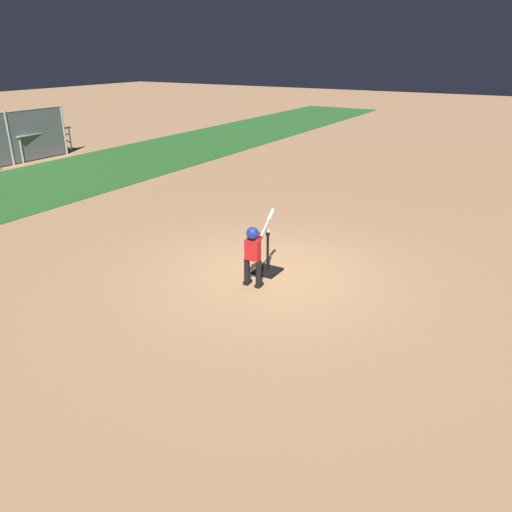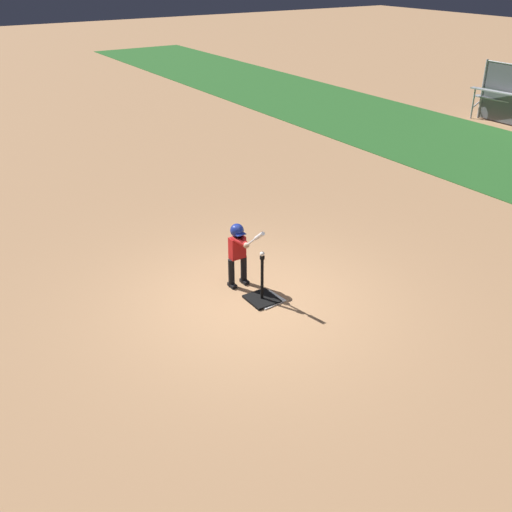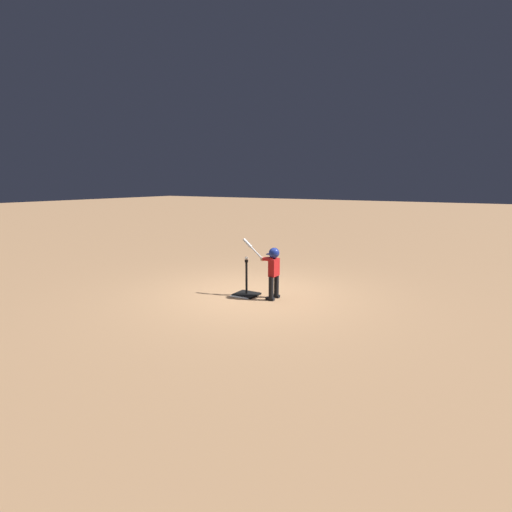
{
  "view_description": "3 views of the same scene",
  "coord_description": "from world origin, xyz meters",
  "px_view_note": "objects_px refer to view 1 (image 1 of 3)",
  "views": [
    {
      "loc": [
        -7.49,
        -4.08,
        3.91
      ],
      "look_at": [
        -0.52,
        0.05,
        0.55
      ],
      "focal_mm": 35.0,
      "sensor_mm": 36.0,
      "label": 1
    },
    {
      "loc": [
        6.91,
        -4.37,
        4.93
      ],
      "look_at": [
        -0.37,
        0.3,
        0.57
      ],
      "focal_mm": 42.0,
      "sensor_mm": 36.0,
      "label": 2
    },
    {
      "loc": [
        -4.52,
        7.24,
        2.45
      ],
      "look_at": [
        -0.13,
        0.03,
        0.88
      ],
      "focal_mm": 28.0,
      "sensor_mm": 36.0,
      "label": 3
    }
  ],
  "objects_px": {
    "batter_child": "(254,248)",
    "bleachers_center": "(33,143)",
    "batting_tee": "(267,267)",
    "baseball": "(268,231)"
  },
  "relations": [
    {
      "from": "batter_child",
      "to": "bleachers_center",
      "type": "relative_size",
      "value": 0.42
    },
    {
      "from": "batting_tee",
      "to": "bleachers_center",
      "type": "relative_size",
      "value": 0.27
    },
    {
      "from": "baseball",
      "to": "bleachers_center",
      "type": "xyz_separation_m",
      "value": [
        5.09,
        13.52,
        -0.33
      ]
    },
    {
      "from": "batter_child",
      "to": "bleachers_center",
      "type": "bearing_deg",
      "value": 67.21
    },
    {
      "from": "batter_child",
      "to": "baseball",
      "type": "height_order",
      "value": "batter_child"
    },
    {
      "from": "baseball",
      "to": "batting_tee",
      "type": "bearing_deg",
      "value": -90.0
    },
    {
      "from": "bleachers_center",
      "to": "batting_tee",
      "type": "bearing_deg",
      "value": -110.65
    },
    {
      "from": "batting_tee",
      "to": "batter_child",
      "type": "relative_size",
      "value": 0.63
    },
    {
      "from": "baseball",
      "to": "bleachers_center",
      "type": "height_order",
      "value": "bleachers_center"
    },
    {
      "from": "batter_child",
      "to": "bleachers_center",
      "type": "height_order",
      "value": "batter_child"
    }
  ]
}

